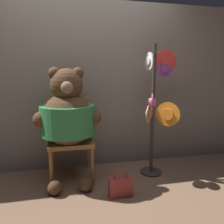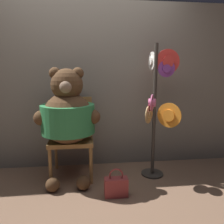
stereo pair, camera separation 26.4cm
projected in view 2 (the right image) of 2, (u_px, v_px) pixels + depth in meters
name	position (u px, v px, depth m)	size (l,w,h in m)	color
ground_plane	(88.00, 187.00, 2.52)	(14.00, 14.00, 0.00)	brown
wall_back	(86.00, 86.00, 3.00)	(8.00, 0.10, 2.24)	slate
chair	(72.00, 133.00, 2.80)	(0.53, 0.53, 0.99)	#9E703D
teddy_bear	(68.00, 115.00, 2.58)	(0.76, 0.68, 1.37)	#4C331E
hat_display_rack	(158.00, 104.00, 2.65)	(0.47, 0.52, 1.65)	#332D28
handbag_on_ground	(116.00, 186.00, 2.32)	(0.25, 0.11, 0.31)	maroon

